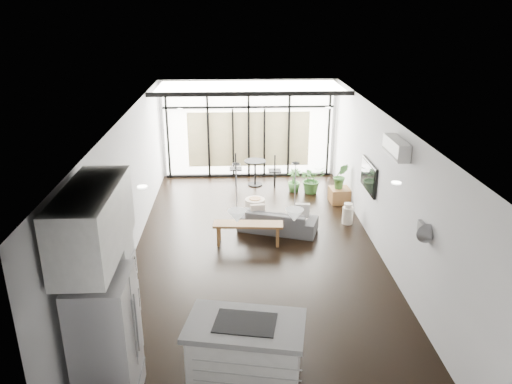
{
  "coord_description": "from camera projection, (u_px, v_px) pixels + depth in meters",
  "views": [
    {
      "loc": [
        -0.42,
        -9.0,
        4.8
      ],
      "look_at": [
        0.0,
        0.3,
        1.25
      ],
      "focal_mm": 35.0,
      "sensor_mm": 36.0,
      "label": 1
    }
  ],
  "objects": [
    {
      "name": "plant_crate",
      "position": [
        340.0,
        183.0,
        12.61
      ],
      "size": [
        0.4,
        0.68,
        0.3
      ],
      "primitive_type": "imported",
      "rotation": [
        0.0,
        0.0,
        -0.04
      ],
      "color": "#396D2F",
      "rests_on": "crate"
    },
    {
      "name": "milk_can",
      "position": [
        348.0,
        213.0,
        11.48
      ],
      "size": [
        0.27,
        0.27,
        0.49
      ],
      "primitive_type": "cylinder",
      "rotation": [
        0.0,
        0.0,
        0.07
      ],
      "color": "beige",
      "rests_on": "floor"
    },
    {
      "name": "appliance_column",
      "position": [
        114.0,
        294.0,
        6.81
      ],
      "size": [
        0.55,
        0.58,
        2.14
      ],
      "primitive_type": "cube",
      "color": "white",
      "rests_on": "floor"
    },
    {
      "name": "glazing",
      "position": [
        249.0,
        130.0,
        14.18
      ],
      "size": [
        5.0,
        0.2,
        2.8
      ],
      "primitive_type": "cube",
      "color": "black",
      "rests_on": "ground"
    },
    {
      "name": "island",
      "position": [
        245.0,
        350.0,
        6.7
      ],
      "size": [
        1.71,
        1.21,
        0.85
      ],
      "primitive_type": "cube",
      "rotation": [
        0.0,
        0.0,
        -0.19
      ],
      "color": "white",
      "rests_on": "floor"
    },
    {
      "name": "ceiling",
      "position": [
        257.0,
        119.0,
        9.13
      ],
      "size": [
        5.0,
        10.0,
        0.0
      ],
      "primitive_type": "cube",
      "color": "silver",
      "rests_on": "ground"
    },
    {
      "name": "pendant_left",
      "position": [
        237.0,
        216.0,
        6.92
      ],
      "size": [
        0.26,
        0.26,
        0.18
      ],
      "primitive_type": "cone",
      "color": "silver",
      "rests_on": "ceiling"
    },
    {
      "name": "tv",
      "position": [
        369.0,
        176.0,
        10.7
      ],
      "size": [
        0.05,
        1.1,
        0.65
      ],
      "primitive_type": "cube",
      "color": "black",
      "rests_on": "wall_right"
    },
    {
      "name": "wall_right",
      "position": [
        384.0,
        188.0,
        9.74
      ],
      "size": [
        0.02,
        10.0,
        2.8
      ],
      "primitive_type": "cube",
      "color": "silver",
      "rests_on": "ground"
    },
    {
      "name": "framed_art",
      "position": [
        122.0,
        194.0,
        9.0
      ],
      "size": [
        0.04,
        0.7,
        0.9
      ],
      "primitive_type": "cube",
      "color": "black",
      "rests_on": "wall_left"
    },
    {
      "name": "wall_left",
      "position": [
        126.0,
        192.0,
        9.52
      ],
      "size": [
        0.02,
        10.0,
        2.8
      ],
      "primitive_type": "cube",
      "color": "silver",
      "rests_on": "ground"
    },
    {
      "name": "bistro_set",
      "position": [
        255.0,
        173.0,
        13.86
      ],
      "size": [
        1.59,
        0.89,
        0.72
      ],
      "primitive_type": "cube",
      "rotation": [
        0.0,
        0.0,
        -0.21
      ],
      "color": "black",
      "rests_on": "floor"
    },
    {
      "name": "ac_unit",
      "position": [
        396.0,
        148.0,
        8.61
      ],
      "size": [
        0.22,
        0.9,
        0.3
      ],
      "primitive_type": "cube",
      "color": "silver",
      "rests_on": "wall_right"
    },
    {
      "name": "sofa",
      "position": [
        278.0,
        217.0,
        11.07
      ],
      "size": [
        1.8,
        1.03,
        0.68
      ],
      "primitive_type": "imported",
      "rotation": [
        0.0,
        0.0,
        2.82
      ],
      "color": "#4D4E50",
      "rests_on": "floor"
    },
    {
      "name": "upper_cabinets",
      "position": [
        93.0,
        222.0,
        5.93
      ],
      "size": [
        0.62,
        1.75,
        0.86
      ],
      "primitive_type": "cube",
      "color": "white",
      "rests_on": "wall_left"
    },
    {
      "name": "wall_front",
      "position": [
        280.0,
        367.0,
        4.96
      ],
      "size": [
        5.0,
        0.02,
        2.8
      ],
      "primitive_type": "cube",
      "color": "silver",
      "rests_on": "ground"
    },
    {
      "name": "wall_back",
      "position": [
        249.0,
        129.0,
        14.3
      ],
      "size": [
        5.0,
        0.02,
        2.8
      ],
      "primitive_type": "cube",
      "color": "silver",
      "rests_on": "ground"
    },
    {
      "name": "floor",
      "position": [
        257.0,
        255.0,
        10.13
      ],
      "size": [
        5.0,
        10.0,
        0.0
      ],
      "primitive_type": "cube",
      "color": "black",
      "rests_on": "ground"
    },
    {
      "name": "console_bench",
      "position": [
        248.0,
        233.0,
        10.52
      ],
      "size": [
        1.49,
        0.48,
        0.47
      ],
      "primitive_type": "cube",
      "rotation": [
        0.0,
        0.0,
        -0.08
      ],
      "color": "brown",
      "rests_on": "floor"
    },
    {
      "name": "plant_med",
      "position": [
        294.0,
        185.0,
        13.46
      ],
      "size": [
        0.56,
        0.71,
        0.35
      ],
      "primitive_type": "imported",
      "rotation": [
        0.0,
        0.0,
        -0.39
      ],
      "color": "#396D2F",
      "rests_on": "floor"
    },
    {
      "name": "crate",
      "position": [
        340.0,
        195.0,
        12.73
      ],
      "size": [
        0.53,
        0.53,
        0.37
      ],
      "primitive_type": "cube",
      "rotation": [
        0.0,
        0.0,
        0.07
      ],
      "color": "brown",
      "rests_on": "floor"
    },
    {
      "name": "pendant_right",
      "position": [
        294.0,
        215.0,
        6.95
      ],
      "size": [
        0.26,
        0.26,
        0.18
      ],
      "primitive_type": "cone",
      "color": "silver",
      "rests_on": "ceiling"
    },
    {
      "name": "pouf",
      "position": [
        255.0,
        206.0,
        12.02
      ],
      "size": [
        0.57,
        0.57,
        0.38
      ],
      "primitive_type": "cylinder",
      "rotation": [
        0.0,
        0.0,
        -0.21
      ],
      "color": "beige",
      "rests_on": "floor"
    },
    {
      "name": "cooktop",
      "position": [
        245.0,
        323.0,
        6.55
      ],
      "size": [
        0.89,
        0.68,
        0.01
      ],
      "primitive_type": "cube",
      "rotation": [
        0.0,
        0.0,
        -0.19
      ],
      "color": "black",
      "rests_on": "island"
    },
    {
      "name": "neighbour_building",
      "position": [
        249.0,
        139.0,
        14.36
      ],
      "size": [
        3.5,
        0.02,
        1.6
      ],
      "primitive_type": "cube",
      "color": "beige",
      "rests_on": "ground"
    },
    {
      "name": "plant_tall",
      "position": [
        312.0,
        182.0,
        13.32
      ],
      "size": [
        0.89,
        0.94,
        0.6
      ],
      "primitive_type": "imported",
      "rotation": [
        0.0,
        0.0,
        0.31
      ],
      "color": "#396D2F",
      "rests_on": "floor"
    },
    {
      "name": "skylight",
      "position": [
        249.0,
        86.0,
        12.87
      ],
      "size": [
        4.7,
        1.9,
        0.06
      ],
      "primitive_type": "cube",
      "color": "silver",
      "rests_on": "ceiling"
    },
    {
      "name": "fridge",
      "position": [
        106.0,
        341.0,
        6.13
      ],
      "size": [
        0.7,
        0.87,
        1.8
      ],
      "primitive_type": "cube",
      "color": "#AEADB3",
      "rests_on": "floor"
    }
  ]
}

